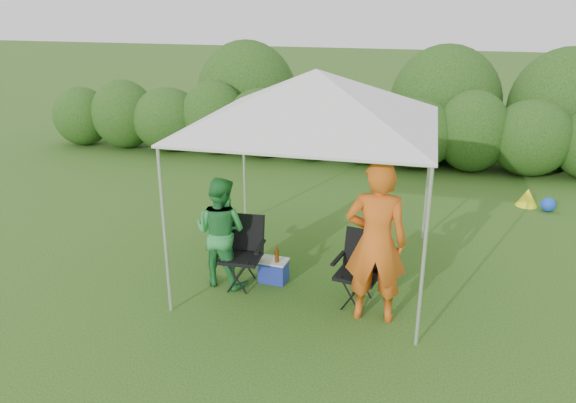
% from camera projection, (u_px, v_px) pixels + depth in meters
% --- Properties ---
extents(ground, '(70.00, 70.00, 0.00)m').
position_uv_depth(ground, '(305.00, 286.00, 7.59)').
color(ground, '#3A631F').
extents(hedge, '(16.07, 1.53, 1.80)m').
position_uv_depth(hedge, '(367.00, 129.00, 12.73)').
color(hedge, '#2C541A').
rests_on(hedge, ground).
extents(canopy, '(3.10, 3.10, 2.83)m').
position_uv_depth(canopy, '(316.00, 98.00, 7.18)').
color(canopy, silver).
rests_on(canopy, ground).
extents(chair_right, '(0.65, 0.61, 0.93)m').
position_uv_depth(chair_right, '(360.00, 264.00, 7.05)').
color(chair_right, black).
rests_on(chair_right, ground).
extents(chair_left, '(0.60, 0.55, 0.94)m').
position_uv_depth(chair_left, '(242.00, 247.00, 7.52)').
color(chair_left, black).
rests_on(chair_left, ground).
extents(man, '(0.76, 0.52, 2.00)m').
position_uv_depth(man, '(376.00, 242.00, 6.52)').
color(man, orange).
rests_on(man, ground).
extents(woman, '(0.82, 0.69, 1.51)m').
position_uv_depth(woman, '(221.00, 232.00, 7.43)').
color(woman, green).
rests_on(woman, ground).
extents(cooler, '(0.40, 0.31, 0.32)m').
position_uv_depth(cooler, '(274.00, 270.00, 7.68)').
color(cooler, '#2435A6').
rests_on(cooler, ground).
extents(bottle, '(0.06, 0.06, 0.23)m').
position_uv_depth(bottle, '(277.00, 254.00, 7.53)').
color(bottle, '#592D0C').
rests_on(bottle, cooler).
extents(lawn_toy, '(0.66, 0.55, 0.33)m').
position_uv_depth(lawn_toy, '(533.00, 199.00, 10.34)').
color(lawn_toy, '#FFFE1A').
rests_on(lawn_toy, ground).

